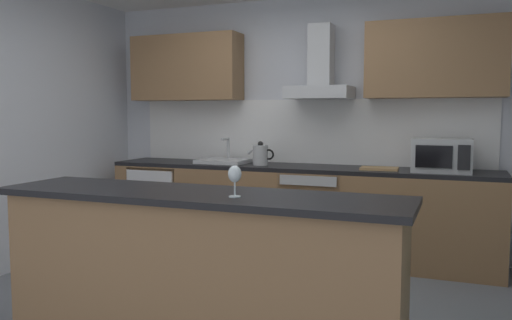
{
  "coord_description": "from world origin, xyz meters",
  "views": [
    {
      "loc": [
        1.52,
        -3.3,
        1.42
      ],
      "look_at": [
        0.02,
        0.51,
        1.05
      ],
      "focal_mm": 36.52,
      "sensor_mm": 36.0,
      "label": 1
    }
  ],
  "objects_px": {
    "refrigerator": "(164,204)",
    "microwave": "(442,155)",
    "kettle": "(261,155)",
    "range_hood": "(320,75)",
    "wine_glass": "(235,175)",
    "chopping_board": "(379,168)",
    "oven": "(315,212)",
    "sink": "(223,161)"
  },
  "relations": [
    {
      "from": "kettle",
      "to": "chopping_board",
      "type": "relative_size",
      "value": 0.85
    },
    {
      "from": "sink",
      "to": "chopping_board",
      "type": "distance_m",
      "value": 1.6
    },
    {
      "from": "range_hood",
      "to": "chopping_board",
      "type": "distance_m",
      "value": 1.08
    },
    {
      "from": "oven",
      "to": "refrigerator",
      "type": "height_order",
      "value": "oven"
    },
    {
      "from": "refrigerator",
      "to": "sink",
      "type": "xyz_separation_m",
      "value": [
        0.72,
        0.01,
        0.5
      ]
    },
    {
      "from": "oven",
      "to": "sink",
      "type": "xyz_separation_m",
      "value": [
        -0.99,
        0.01,
        0.47
      ]
    },
    {
      "from": "chopping_board",
      "to": "range_hood",
      "type": "bearing_deg",
      "value": 165.85
    },
    {
      "from": "range_hood",
      "to": "wine_glass",
      "type": "xyz_separation_m",
      "value": [
        0.13,
        -2.38,
        -0.71
      ]
    },
    {
      "from": "oven",
      "to": "microwave",
      "type": "xyz_separation_m",
      "value": [
        1.15,
        -0.03,
        0.59
      ]
    },
    {
      "from": "kettle",
      "to": "wine_glass",
      "type": "relative_size",
      "value": 1.62
    },
    {
      "from": "microwave",
      "to": "wine_glass",
      "type": "xyz_separation_m",
      "value": [
        -1.02,
        -2.22,
        0.02
      ]
    },
    {
      "from": "refrigerator",
      "to": "sink",
      "type": "distance_m",
      "value": 0.88
    },
    {
      "from": "microwave",
      "to": "sink",
      "type": "relative_size",
      "value": 1.0
    },
    {
      "from": "kettle",
      "to": "oven",
      "type": "bearing_deg",
      "value": 3.43
    },
    {
      "from": "refrigerator",
      "to": "wine_glass",
      "type": "distance_m",
      "value": 2.98
    },
    {
      "from": "kettle",
      "to": "chopping_board",
      "type": "height_order",
      "value": "kettle"
    },
    {
      "from": "microwave",
      "to": "chopping_board",
      "type": "height_order",
      "value": "microwave"
    },
    {
      "from": "refrigerator",
      "to": "wine_glass",
      "type": "height_order",
      "value": "wine_glass"
    },
    {
      "from": "kettle",
      "to": "microwave",
      "type": "bearing_deg",
      "value": 0.19
    },
    {
      "from": "refrigerator",
      "to": "kettle",
      "type": "xyz_separation_m",
      "value": [
        1.15,
        -0.03,
        0.58
      ]
    },
    {
      "from": "sink",
      "to": "wine_glass",
      "type": "xyz_separation_m",
      "value": [
        1.13,
        -2.26,
        0.15
      ]
    },
    {
      "from": "refrigerator",
      "to": "sink",
      "type": "height_order",
      "value": "sink"
    },
    {
      "from": "wine_glass",
      "to": "kettle",
      "type": "bearing_deg",
      "value": 107.47
    },
    {
      "from": "oven",
      "to": "range_hood",
      "type": "bearing_deg",
      "value": 90.0
    },
    {
      "from": "wine_glass",
      "to": "refrigerator",
      "type": "bearing_deg",
      "value": 129.42
    },
    {
      "from": "oven",
      "to": "chopping_board",
      "type": "distance_m",
      "value": 0.76
    },
    {
      "from": "microwave",
      "to": "refrigerator",
      "type": "bearing_deg",
      "value": 179.5
    },
    {
      "from": "microwave",
      "to": "range_hood",
      "type": "relative_size",
      "value": 0.69
    },
    {
      "from": "refrigerator",
      "to": "microwave",
      "type": "bearing_deg",
      "value": -0.5
    },
    {
      "from": "refrigerator",
      "to": "range_hood",
      "type": "relative_size",
      "value": 1.18
    },
    {
      "from": "microwave",
      "to": "kettle",
      "type": "distance_m",
      "value": 1.71
    },
    {
      "from": "wine_glass",
      "to": "microwave",
      "type": "bearing_deg",
      "value": 65.41
    },
    {
      "from": "microwave",
      "to": "range_hood",
      "type": "xyz_separation_m",
      "value": [
        -1.15,
        0.16,
        0.74
      ]
    },
    {
      "from": "wine_glass",
      "to": "sink",
      "type": "bearing_deg",
      "value": 116.53
    },
    {
      "from": "kettle",
      "to": "wine_glass",
      "type": "bearing_deg",
      "value": -72.53
    },
    {
      "from": "microwave",
      "to": "sink",
      "type": "xyz_separation_m",
      "value": [
        -2.14,
        0.04,
        -0.12
      ]
    },
    {
      "from": "chopping_board",
      "to": "oven",
      "type": "bearing_deg",
      "value": 177.77
    },
    {
      "from": "oven",
      "to": "wine_glass",
      "type": "relative_size",
      "value": 4.5
    },
    {
      "from": "oven",
      "to": "chopping_board",
      "type": "xyz_separation_m",
      "value": [
        0.61,
        -0.02,
        0.45
      ]
    },
    {
      "from": "oven",
      "to": "kettle",
      "type": "distance_m",
      "value": 0.78
    },
    {
      "from": "sink",
      "to": "wine_glass",
      "type": "bearing_deg",
      "value": -63.47
    },
    {
      "from": "range_hood",
      "to": "wine_glass",
      "type": "relative_size",
      "value": 4.05
    }
  ]
}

